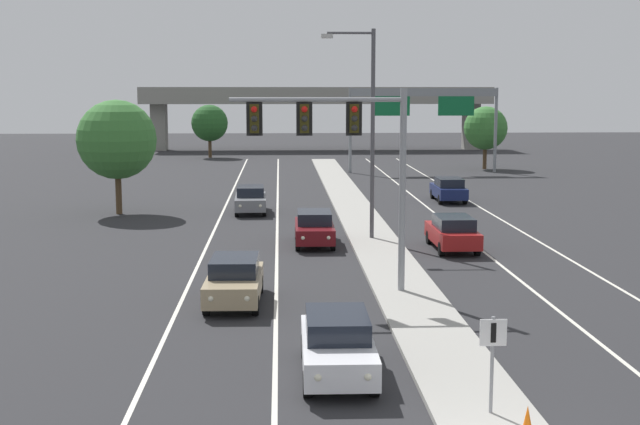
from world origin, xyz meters
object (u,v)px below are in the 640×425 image
Objects in this scene: traffic_cone_median_nose at (527,423)px; tree_far_left_a at (117,140)px; car_oncoming_tan at (234,280)px; tree_far_left_c at (210,123)px; median_sign_post at (493,351)px; car_receding_navy at (449,189)px; car_oncoming_white at (337,344)px; tree_far_right_c at (486,128)px; car_receding_red at (453,232)px; street_lamp_median at (368,121)px; car_oncoming_grey at (251,199)px; car_oncoming_darkred at (314,228)px; overhead_signal_mast at (344,144)px; highway_sign_gantry at (424,103)px.

tree_far_left_a is (-14.58, 33.79, 3.89)m from traffic_cone_median_nose.
car_oncoming_tan is 0.79× the size of tree_far_left_c.
median_sign_post is 0.38× the size of tree_far_left_c.
tree_far_left_c reaches higher than car_receding_navy.
car_oncoming_white is at bearing 135.90° from median_sign_post.
median_sign_post is 0.49× the size of car_oncoming_tan.
median_sign_post is at bearing -80.68° from tree_far_left_c.
tree_far_right_c is 30.49m from tree_far_left_c.
car_receding_red is at bearing -34.97° from tree_far_left_a.
street_lamp_median is 53.33m from tree_far_left_c.
street_lamp_median is 1.48× the size of tree_far_left_a.
car_oncoming_grey is (-6.42, 32.39, -0.77)m from median_sign_post.
tree_far_left_a is 1.16× the size of tree_far_right_c.
car_oncoming_grey is 0.78× the size of tree_far_right_c.
tree_far_left_a is at bearing -92.65° from tree_far_left_c.
car_oncoming_grey is at bearing -82.15° from tree_far_left_c.
car_receding_navy is (6.87, 14.30, -4.97)m from street_lamp_median.
street_lamp_median is 16.62m from car_receding_navy.
car_oncoming_grey is 8.57m from tree_far_left_a.
car_oncoming_darkred is at bearing 89.47° from car_oncoming_white.
street_lamp_median is 2.23× the size of car_receding_navy.
car_oncoming_darkred is 15.81m from tree_far_left_a.
traffic_cone_median_nose is 63.03m from tree_far_right_c.
overhead_signal_mast reaches higher than median_sign_post.
car_oncoming_grey and car_receding_red have the same top height.
median_sign_post is 1.89m from traffic_cone_median_nose.
car_oncoming_white is at bearing -68.15° from car_oncoming_tan.
car_receding_navy reaches higher than traffic_cone_median_nose.
tree_far_left_c is at bearing 116.39° from car_receding_navy.
car_oncoming_darkred is 23.43m from traffic_cone_median_nose.
car_oncoming_tan is 0.34× the size of highway_sign_gantry.
car_oncoming_darkred is at bearing 98.00° from median_sign_post.
car_oncoming_tan is at bearing 111.85° from car_oncoming_white.
car_receding_navy is at bearing 19.51° from car_oncoming_grey.
car_oncoming_tan is 0.67× the size of tree_far_left_a.
tree_far_right_c is at bearing 77.09° from traffic_cone_median_nose.
highway_sign_gantry is 7.47m from tree_far_right_c.
overhead_signal_mast is 1.60× the size of car_oncoming_tan.
tree_far_left_c is at bearing 99.32° from median_sign_post.
car_oncoming_tan is (-3.83, -1.02, -4.61)m from overhead_signal_mast.
median_sign_post is at bearing -78.31° from overhead_signal_mast.
street_lamp_median is 1.74× the size of tree_far_left_c.
overhead_signal_mast is 6.08m from car_oncoming_tan.
median_sign_post is 23.04m from street_lamp_median.
overhead_signal_mast is 23.75m from tree_far_left_a.
traffic_cone_median_nose is at bearing -88.12° from street_lamp_median.
tree_far_left_c is at bearing 98.88° from overhead_signal_mast.
car_oncoming_grey is 13.65m from car_receding_navy.
median_sign_post reaches higher than car_oncoming_tan.
highway_sign_gantry reaches higher than car_oncoming_tan.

